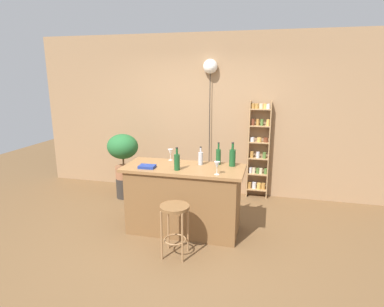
# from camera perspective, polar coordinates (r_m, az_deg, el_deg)

# --- Properties ---
(ground) EXTENTS (12.00, 12.00, 0.00)m
(ground) POSITION_cam_1_polar(r_m,az_deg,el_deg) (4.32, -2.50, -15.20)
(ground) COLOR brown
(back_wall) EXTENTS (6.40, 0.10, 2.80)m
(back_wall) POSITION_cam_1_polar(r_m,az_deg,el_deg) (5.71, 2.93, 6.83)
(back_wall) COLOR #997551
(back_wall) RESTS_ON ground
(kitchen_counter) EXTENTS (1.60, 0.69, 0.91)m
(kitchen_counter) POSITION_cam_1_polar(r_m,az_deg,el_deg) (4.38, -1.44, -8.08)
(kitchen_counter) COLOR brown
(kitchen_counter) RESTS_ON ground
(bar_stool) EXTENTS (0.35, 0.35, 0.64)m
(bar_stool) POSITION_cam_1_polar(r_m,az_deg,el_deg) (3.79, -3.09, -11.49)
(bar_stool) COLOR #997047
(bar_stool) RESTS_ON ground
(spice_shelf) EXTENTS (0.36, 0.14, 1.69)m
(spice_shelf) POSITION_cam_1_polar(r_m,az_deg,el_deg) (5.57, 11.81, 0.59)
(spice_shelf) COLOR #A87F51
(spice_shelf) RESTS_ON ground
(plant_stool) EXTENTS (0.29, 0.29, 0.35)m
(plant_stool) POSITION_cam_1_polar(r_m,az_deg,el_deg) (5.75, -11.93, -5.96)
(plant_stool) COLOR #2D2823
(plant_stool) RESTS_ON ground
(potted_plant) EXTENTS (0.53, 0.48, 0.78)m
(potted_plant) POSITION_cam_1_polar(r_m,az_deg,el_deg) (5.56, -12.27, 0.58)
(potted_plant) COLOR #935B3D
(potted_plant) RESTS_ON plant_stool
(bottle_spirits_clear) EXTENTS (0.07, 0.07, 0.31)m
(bottle_spirits_clear) POSITION_cam_1_polar(r_m,az_deg,el_deg) (4.32, 4.74, -0.50)
(bottle_spirits_clear) COLOR #194C23
(bottle_spirits_clear) RESTS_ON kitchen_counter
(bottle_vinegar) EXTENTS (0.08, 0.08, 0.30)m
(bottle_vinegar) POSITION_cam_1_polar(r_m,az_deg,el_deg) (4.06, -2.71, -1.45)
(bottle_vinegar) COLOR #194C23
(bottle_vinegar) RESTS_ON kitchen_counter
(bottle_soda_blue) EXTENTS (0.08, 0.08, 0.32)m
(bottle_soda_blue) POSITION_cam_1_polar(r_m,az_deg,el_deg) (4.26, 7.24, -0.66)
(bottle_soda_blue) COLOR #194C23
(bottle_soda_blue) RESTS_ON kitchen_counter
(bottle_sauce_amber) EXTENTS (0.06, 0.06, 0.25)m
(bottle_sauce_amber) POSITION_cam_1_polar(r_m,az_deg,el_deg) (4.30, 1.55, -0.81)
(bottle_sauce_amber) COLOR #B2B2B7
(bottle_sauce_amber) RESTS_ON kitchen_counter
(wine_glass_left) EXTENTS (0.07, 0.07, 0.16)m
(wine_glass_left) POSITION_cam_1_polar(r_m,az_deg,el_deg) (3.88, 4.49, -2.12)
(wine_glass_left) COLOR silver
(wine_glass_left) RESTS_ON kitchen_counter
(wine_glass_center) EXTENTS (0.07, 0.07, 0.16)m
(wine_glass_center) POSITION_cam_1_polar(r_m,az_deg,el_deg) (4.53, -3.88, 0.22)
(wine_glass_center) COLOR silver
(wine_glass_center) RESTS_ON kitchen_counter
(cookbook) EXTENTS (0.22, 0.16, 0.03)m
(cookbook) POSITION_cam_1_polar(r_m,az_deg,el_deg) (4.22, -8.03, -2.33)
(cookbook) COLOR navy
(cookbook) RESTS_ON kitchen_counter
(pendant_globe_light) EXTENTS (0.24, 0.24, 2.36)m
(pendant_globe_light) POSITION_cam_1_polar(r_m,az_deg,el_deg) (5.56, 3.29, 15.04)
(pendant_globe_light) COLOR black
(pendant_globe_light) RESTS_ON ground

